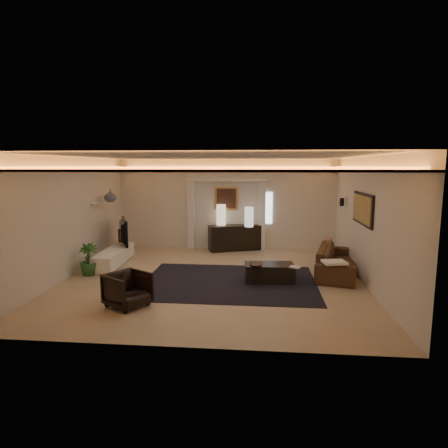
# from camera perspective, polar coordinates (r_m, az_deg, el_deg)

# --- Properties ---
(floor) EXTENTS (7.00, 7.00, 0.00)m
(floor) POSITION_cam_1_polar(r_m,az_deg,el_deg) (9.27, -1.60, -8.21)
(floor) COLOR tan
(floor) RESTS_ON ground
(ceiling) EXTENTS (7.00, 7.00, 0.00)m
(ceiling) POSITION_cam_1_polar(r_m,az_deg,el_deg) (8.87, -1.68, 10.02)
(ceiling) COLOR white
(ceiling) RESTS_ON ground
(wall_back) EXTENTS (7.00, 0.00, 7.00)m
(wall_back) POSITION_cam_1_polar(r_m,az_deg,el_deg) (12.41, 0.36, 2.94)
(wall_back) COLOR silver
(wall_back) RESTS_ON ground
(wall_front) EXTENTS (7.00, 0.00, 7.00)m
(wall_front) POSITION_cam_1_polar(r_m,az_deg,el_deg) (5.55, -6.12, -4.29)
(wall_front) COLOR silver
(wall_front) RESTS_ON ground
(wall_left) EXTENTS (0.00, 7.00, 7.00)m
(wall_left) POSITION_cam_1_polar(r_m,az_deg,el_deg) (10.01, -21.95, 0.92)
(wall_left) COLOR silver
(wall_left) RESTS_ON ground
(wall_right) EXTENTS (0.00, 7.00, 7.00)m
(wall_right) POSITION_cam_1_polar(r_m,az_deg,el_deg) (9.20, 20.53, 0.37)
(wall_right) COLOR silver
(wall_right) RESTS_ON ground
(cove_soffit) EXTENTS (7.00, 7.00, 0.04)m
(cove_soffit) POSITION_cam_1_polar(r_m,az_deg,el_deg) (8.87, -1.67, 8.21)
(cove_soffit) COLOR silver
(cove_soffit) RESTS_ON ceiling
(daylight_slit) EXTENTS (0.25, 0.03, 1.00)m
(daylight_slit) POSITION_cam_1_polar(r_m,az_deg,el_deg) (12.36, 6.61, 2.39)
(daylight_slit) COLOR white
(daylight_slit) RESTS_ON wall_back
(area_rug) EXTENTS (4.00, 3.00, 0.01)m
(area_rug) POSITION_cam_1_polar(r_m,az_deg,el_deg) (9.04, 0.79, -8.61)
(area_rug) COLOR black
(area_rug) RESTS_ON ground
(pilaster_left) EXTENTS (0.22, 0.20, 2.20)m
(pilaster_left) POSITION_cam_1_polar(r_m,az_deg,el_deg) (12.51, -4.94, 1.34)
(pilaster_left) COLOR silver
(pilaster_left) RESTS_ON ground
(pilaster_right) EXTENTS (0.22, 0.20, 2.20)m
(pilaster_right) POSITION_cam_1_polar(r_m,az_deg,el_deg) (12.30, 5.66, 1.20)
(pilaster_right) COLOR silver
(pilaster_right) RESTS_ON ground
(alcove_header) EXTENTS (2.52, 0.20, 0.12)m
(alcove_header) POSITION_cam_1_polar(r_m,az_deg,el_deg) (12.26, 0.32, 6.61)
(alcove_header) COLOR silver
(alcove_header) RESTS_ON wall_back
(painting_frame) EXTENTS (0.74, 0.04, 0.74)m
(painting_frame) POSITION_cam_1_polar(r_m,az_deg,el_deg) (12.36, 0.35, 3.85)
(painting_frame) COLOR tan
(painting_frame) RESTS_ON wall_back
(painting_canvas) EXTENTS (0.62, 0.02, 0.62)m
(painting_canvas) POSITION_cam_1_polar(r_m,az_deg,el_deg) (12.34, 0.34, 3.84)
(painting_canvas) COLOR #4C2D1E
(painting_canvas) RESTS_ON wall_back
(art_panel_frame) EXTENTS (0.04, 1.64, 0.74)m
(art_panel_frame) POSITION_cam_1_polar(r_m,az_deg,el_deg) (9.46, 19.97, 2.14)
(art_panel_frame) COLOR black
(art_panel_frame) RESTS_ON wall_right
(art_panel_gold) EXTENTS (0.02, 1.50, 0.62)m
(art_panel_gold) POSITION_cam_1_polar(r_m,az_deg,el_deg) (9.45, 19.82, 2.14)
(art_panel_gold) COLOR tan
(art_panel_gold) RESTS_ON wall_right
(wall_sconce) EXTENTS (0.12, 0.12, 0.22)m
(wall_sconce) POSITION_cam_1_polar(r_m,az_deg,el_deg) (11.28, 17.14, 3.15)
(wall_sconce) COLOR black
(wall_sconce) RESTS_ON wall_right
(wall_niche) EXTENTS (0.10, 0.55, 0.04)m
(wall_niche) POSITION_cam_1_polar(r_m,az_deg,el_deg) (11.21, -18.46, 2.90)
(wall_niche) COLOR silver
(wall_niche) RESTS_ON wall_left
(console) EXTENTS (1.71, 1.04, 0.82)m
(console) POSITION_cam_1_polar(r_m,az_deg,el_deg) (12.29, 1.58, -2.07)
(console) COLOR black
(console) RESTS_ON ground
(lamp_left) EXTENTS (0.34, 0.34, 0.66)m
(lamp_left) POSITION_cam_1_polar(r_m,az_deg,el_deg) (12.22, -0.44, 1.15)
(lamp_left) COLOR #FFE1BE
(lamp_left) RESTS_ON console
(lamp_right) EXTENTS (0.34, 0.34, 0.62)m
(lamp_right) POSITION_cam_1_polar(r_m,az_deg,el_deg) (11.91, 3.74, 0.93)
(lamp_right) COLOR silver
(lamp_right) RESTS_ON console
(media_ledge) EXTENTS (0.62, 2.11, 0.39)m
(media_ledge) POSITION_cam_1_polar(r_m,az_deg,el_deg) (10.95, -16.05, -4.68)
(media_ledge) COLOR white
(media_ledge) RESTS_ON ground
(tv) EXTENTS (1.25, 0.69, 0.75)m
(tv) POSITION_cam_1_polar(r_m,az_deg,el_deg) (11.54, -15.22, -0.94)
(tv) COLOR black
(tv) RESTS_ON media_ledge
(figurine) EXTENTS (0.17, 0.17, 0.39)m
(figurine) POSITION_cam_1_polar(r_m,az_deg,el_deg) (11.89, -15.14, -1.56)
(figurine) COLOR #331C11
(figurine) RESTS_ON media_ledge
(ginger_jar) EXTENTS (0.38, 0.38, 0.36)m
(ginger_jar) POSITION_cam_1_polar(r_m,az_deg,el_deg) (11.35, -16.59, 4.07)
(ginger_jar) COLOR slate
(ginger_jar) RESTS_ON wall_niche
(plant) EXTENTS (0.53, 0.53, 0.79)m
(plant) POSITION_cam_1_polar(r_m,az_deg,el_deg) (10.09, -19.55, -4.99)
(plant) COLOR #285722
(plant) RESTS_ON ground
(sofa) EXTENTS (2.46, 1.42, 0.68)m
(sofa) POSITION_cam_1_polar(r_m,az_deg,el_deg) (10.03, 16.50, -5.26)
(sofa) COLOR #4E381B
(sofa) RESTS_ON ground
(throw_blanket) EXTENTS (0.57, 0.49, 0.05)m
(throw_blanket) POSITION_cam_1_polar(r_m,az_deg,el_deg) (8.96, 16.11, -5.50)
(throw_blanket) COLOR beige
(throw_blanket) RESTS_ON sofa
(throw_pillow) EXTENTS (0.25, 0.48, 0.46)m
(throw_pillow) POSITION_cam_1_polar(r_m,az_deg,el_deg) (10.61, 15.24, -3.27)
(throw_pillow) COLOR #946F51
(throw_pillow) RESTS_ON sofa
(coffee_table) EXTENTS (1.18, 0.70, 0.42)m
(coffee_table) POSITION_cam_1_polar(r_m,az_deg,el_deg) (9.11, 6.76, -7.21)
(coffee_table) COLOR black
(coffee_table) RESTS_ON ground
(bowl) EXTENTS (0.33, 0.33, 0.08)m
(bowl) POSITION_cam_1_polar(r_m,az_deg,el_deg) (8.75, 4.77, -6.20)
(bowl) COLOR #472E22
(bowl) RESTS_ON coffee_table
(magazine) EXTENTS (0.28, 0.25, 0.03)m
(magazine) POSITION_cam_1_polar(r_m,az_deg,el_deg) (8.82, 10.53, -6.36)
(magazine) COLOR silver
(magazine) RESTS_ON coffee_table
(armchair) EXTENTS (1.00, 0.99, 0.67)m
(armchair) POSITION_cam_1_polar(r_m,az_deg,el_deg) (7.69, -14.15, -9.44)
(armchair) COLOR black
(armchair) RESTS_ON ground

